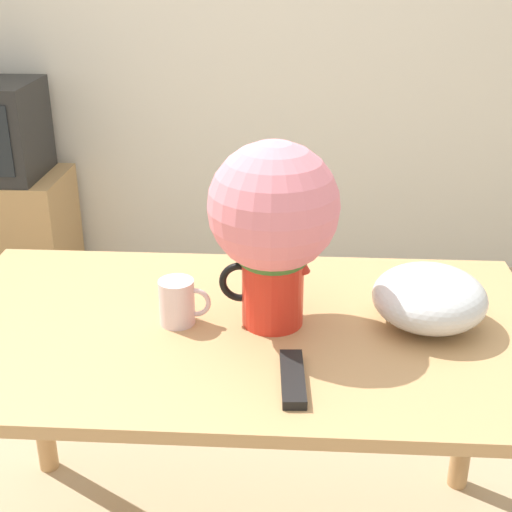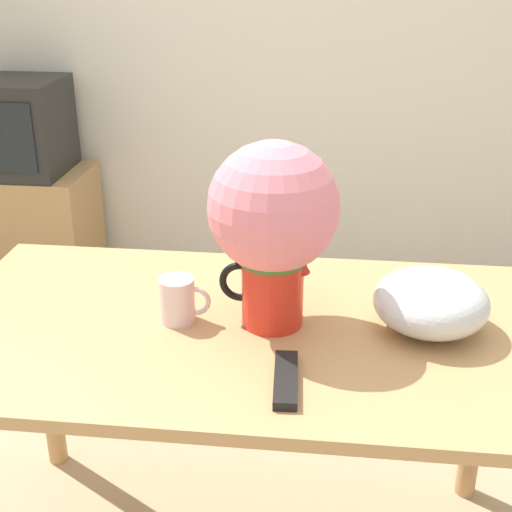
{
  "view_description": "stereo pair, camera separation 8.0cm",
  "coord_description": "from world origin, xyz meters",
  "px_view_note": "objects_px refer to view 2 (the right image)",
  "views": [
    {
      "loc": [
        0.32,
        -1.46,
        1.56
      ],
      "look_at": [
        0.23,
        0.0,
        0.9
      ],
      "focal_mm": 50.0,
      "sensor_mm": 36.0,
      "label": 1
    },
    {
      "loc": [
        0.4,
        -1.45,
        1.56
      ],
      "look_at": [
        0.23,
        0.0,
        0.9
      ],
      "focal_mm": 50.0,
      "sensor_mm": 36.0,
      "label": 2
    }
  ],
  "objects_px": {
    "flower_vase": "(273,220)",
    "coffee_mug": "(179,300)",
    "white_bowl": "(431,302)",
    "tv_set": "(17,126)"
  },
  "relations": [
    {
      "from": "flower_vase",
      "to": "coffee_mug",
      "type": "distance_m",
      "value": 0.29
    },
    {
      "from": "flower_vase",
      "to": "coffee_mug",
      "type": "height_order",
      "value": "flower_vase"
    },
    {
      "from": "coffee_mug",
      "to": "white_bowl",
      "type": "height_order",
      "value": "white_bowl"
    },
    {
      "from": "flower_vase",
      "to": "white_bowl",
      "type": "xyz_separation_m",
      "value": [
        0.36,
        0.01,
        -0.18
      ]
    },
    {
      "from": "coffee_mug",
      "to": "white_bowl",
      "type": "bearing_deg",
      "value": 2.79
    },
    {
      "from": "white_bowl",
      "to": "tv_set",
      "type": "height_order",
      "value": "tv_set"
    },
    {
      "from": "flower_vase",
      "to": "coffee_mug",
      "type": "bearing_deg",
      "value": -174.62
    },
    {
      "from": "flower_vase",
      "to": "white_bowl",
      "type": "distance_m",
      "value": 0.4
    },
    {
      "from": "flower_vase",
      "to": "coffee_mug",
      "type": "xyz_separation_m",
      "value": [
        -0.22,
        -0.02,
        -0.2
      ]
    },
    {
      "from": "white_bowl",
      "to": "tv_set",
      "type": "xyz_separation_m",
      "value": [
        -1.72,
        1.67,
        -0.05
      ]
    }
  ]
}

